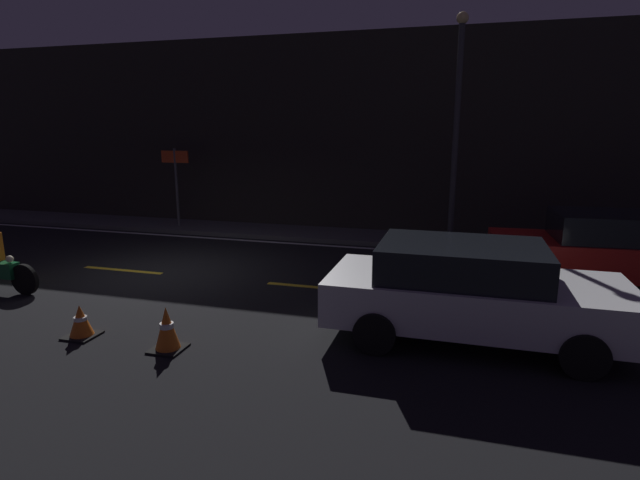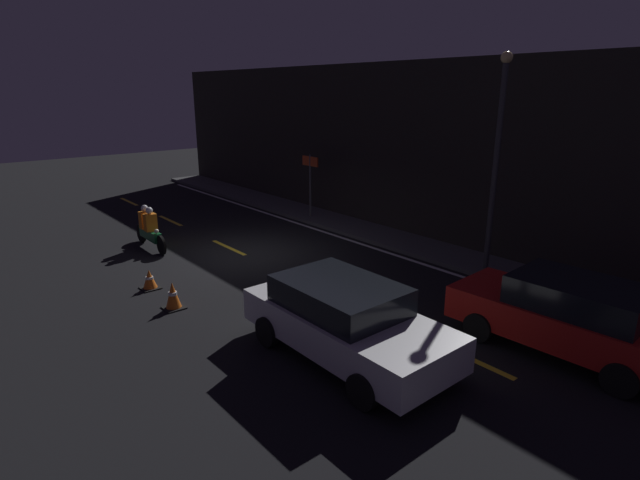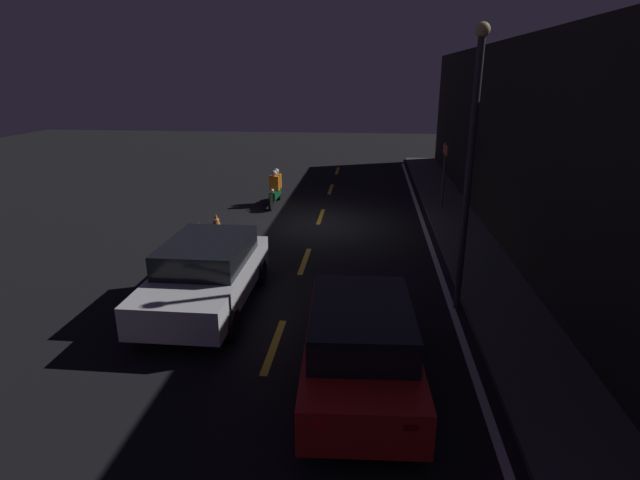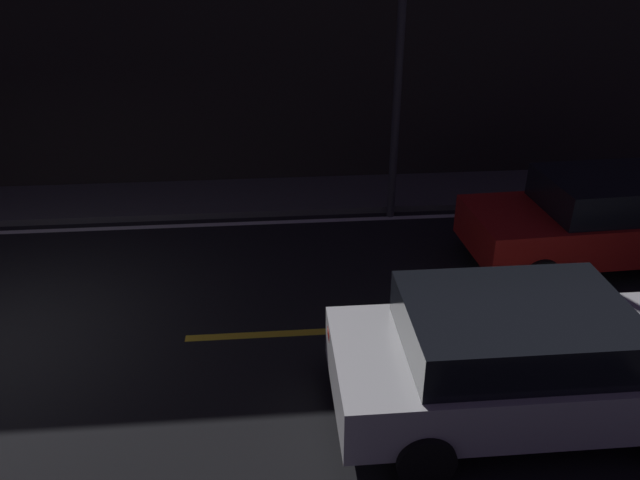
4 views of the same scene
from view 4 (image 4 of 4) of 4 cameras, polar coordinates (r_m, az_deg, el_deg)
raised_curb at (r=13.29m, az=-20.88°, el=3.20°), size 28.00×1.72×0.12m
building_front at (r=13.45m, az=-21.89°, el=16.13°), size 28.00×0.30×5.82m
lane_dash_d at (r=8.69m, az=-5.60°, el=-8.62°), size 2.00×0.14×0.01m
lane_dash_e at (r=9.68m, az=22.28°, el=-6.68°), size 2.00×0.14×0.01m
lane_solid_kerb at (r=12.35m, az=-22.04°, el=0.86°), size 25.20×0.14×0.01m
sedan_white at (r=7.34m, az=18.06°, el=-10.19°), size 4.33×2.01×1.47m
taxi_red at (r=11.05m, az=24.39°, el=1.82°), size 4.28×2.01×1.50m
street_lamp at (r=11.11m, az=7.34°, el=17.50°), size 0.28×0.28×5.76m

